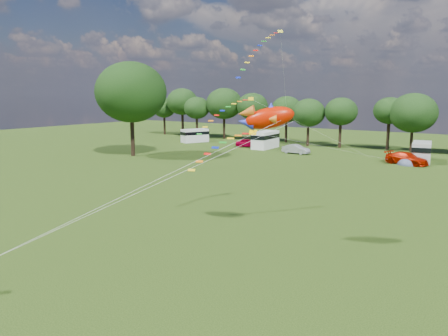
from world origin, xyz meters
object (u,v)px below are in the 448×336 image
Objects in this scene: big_tree at (131,92)px; tent_greyblue at (409,165)px; car_c at (407,158)px; fish_kite at (265,118)px; tent_orange at (396,162)px; car_a at (248,143)px; campervan_b at (265,139)px; car_b at (296,149)px; campervan_a at (195,135)px; campervan_c at (422,151)px.

tent_greyblue is at bearing 22.82° from big_tree.
tent_greyblue is at bearing -74.45° from car_c.
fish_kite is at bearing -32.32° from big_tree.
big_tree reaches higher than tent_orange.
car_a reaches higher than tent_orange.
car_a is 1.28× the size of tent_greyblue.
car_a is at bearing 173.77° from tent_orange.
fish_kite is (1.35, -37.01, 7.49)m from tent_orange.
fish_kite reaches higher than car_a.
campervan_b is 1.79× the size of tent_greyblue.
fish_kite reaches higher than campervan_b.
campervan_b is at bearing 95.61° from fish_kite.
big_tree is 40.14m from fish_kite.
car_b is 22.34m from campervan_a.
car_b is at bearing -179.44° from tent_orange.
car_b is at bearing 89.09° from fish_kite.
campervan_a is 0.92× the size of campervan_b.
car_a is 1.07× the size of car_b.
big_tree reaches higher than tent_greyblue.
big_tree is 3.42× the size of car_b.
campervan_a is at bearing 174.71° from tent_orange.
big_tree reaches higher than car_b.
campervan_c is (1.07, 3.26, 0.63)m from car_c.
car_a reaches higher than car_b.
campervan_b is 21.55m from tent_orange.
tent_orange is at bearing 25.56° from big_tree.
big_tree is at bearing -145.77° from campervan_a.
campervan_c is at bearing -78.27° from car_b.
big_tree is 37.88m from car_c.
campervan_c is (16.88, 2.28, 0.72)m from car_b.
tent_greyblue is at bearing -89.44° from car_b.
campervan_a is 38.46m from tent_greyblue.
tent_greyblue is at bearing -102.99° from campervan_b.
car_b is 14.34m from tent_orange.
campervan_c reaches higher than car_c.
car_c is 0.92× the size of campervan_c.
campervan_b reaches higher than campervan_c.
car_a is 0.71× the size of campervan_b.
campervan_a is 0.95× the size of campervan_c.
car_c is (34.03, 14.45, -8.25)m from big_tree.
fish_kite is at bearing -87.91° from tent_orange.
big_tree reaches higher than campervan_b.
big_tree reaches higher than car_a.
fish_kite is at bearing -90.71° from tent_greyblue.
campervan_a is 55.61m from fish_kite.
car_a is 11.93m from campervan_a.
tent_orange is (-1.49, 1.12, -0.75)m from car_c.
big_tree is at bearing 128.52° from car_c.
big_tree is 3.79× the size of fish_kite.
campervan_a is 1.65× the size of tent_greyblue.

